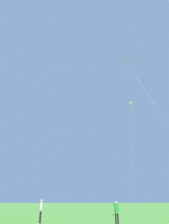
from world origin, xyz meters
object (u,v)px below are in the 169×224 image
at_px(kite_yellow_diamond, 129,67).
at_px(person_foreground_watcher, 116,211).
at_px(person_in_red_shirt, 41,209).
at_px(kite_white_distant, 130,103).

bearing_deg(kite_yellow_diamond, person_foreground_watcher, -124.04).
height_order(kite_yellow_diamond, person_in_red_shirt, kite_yellow_diamond).
height_order(kite_white_distant, person_foreground_watcher, kite_white_distant).
relative_size(kite_white_distant, kite_yellow_diamond, 1.26).
xyz_separation_m(person_foreground_watcher, person_in_red_shirt, (-5.70, 2.08, 0.09)).
xyz_separation_m(kite_yellow_diamond, person_in_red_shirt, (-9.02, -2.84, -15.54)).
distance_m(kite_white_distant, person_in_red_shirt, 37.24).
relative_size(person_foreground_watcher, person_in_red_shirt, 0.92).
height_order(person_foreground_watcher, person_in_red_shirt, person_in_red_shirt).
bearing_deg(kite_white_distant, kite_yellow_diamond, -105.38).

